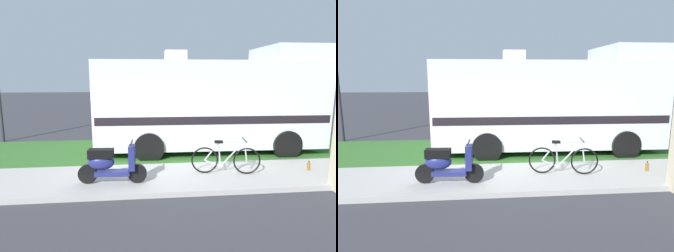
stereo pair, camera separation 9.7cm
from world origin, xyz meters
The scene contains 8 objects.
ground_plane centered at (0.00, 0.00, 0.00)m, with size 80.00×80.00×0.00m, color #38383D.
sidewalk centered at (0.00, -1.20, 0.06)m, with size 24.00×2.00×0.12m.
grass_strip centered at (0.00, 1.50, 0.04)m, with size 24.00×3.40×0.08m.
motorhome_rv centered at (2.35, 1.55, 1.67)m, with size 7.34×2.87×3.51m.
scooter centered at (-0.75, -1.52, 0.58)m, with size 1.56×0.50×0.97m.
bicycle centered at (2.08, -1.17, 0.50)m, with size 1.70×0.52×0.89m.
pickup_truck_near centered at (6.55, 5.77, 0.94)m, with size 5.41×2.19×1.76m.
bottle_green centered at (4.32, -1.16, 0.23)m, with size 0.08×0.08×0.25m.
Camera 1 is at (-0.05, -7.68, 2.53)m, focal length 29.67 mm.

